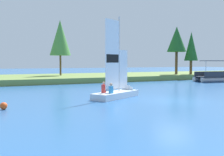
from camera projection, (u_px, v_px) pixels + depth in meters
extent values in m
plane|color=#2D609E|center=(174.00, 101.00, 17.98)|extent=(200.00, 200.00, 0.00)
cube|color=olive|center=(71.00, 78.00, 38.60)|extent=(80.00, 13.74, 0.67)
cylinder|color=brown|center=(60.00, 65.00, 38.43)|extent=(0.26, 0.26, 2.84)
cone|color=#47893D|center=(60.00, 38.00, 38.20)|extent=(2.96, 2.96, 4.96)
cylinder|color=brown|center=(176.00, 63.00, 41.93)|extent=(0.40, 0.40, 3.48)
cone|color=#1E5B23|center=(177.00, 39.00, 41.72)|extent=(2.92, 2.92, 3.86)
cylinder|color=brown|center=(191.00, 67.00, 41.99)|extent=(0.40, 0.40, 2.11)
cone|color=#1E5B23|center=(191.00, 46.00, 41.80)|extent=(2.06, 2.06, 4.42)
cube|color=silver|center=(116.00, 95.00, 19.39)|extent=(4.31, 3.22, 0.44)
cone|color=silver|center=(131.00, 92.00, 21.10)|extent=(1.50, 1.56, 1.19)
cylinder|color=#B7B7BC|center=(119.00, 54.00, 19.56)|extent=(0.08, 0.08, 5.38)
cube|color=white|center=(113.00, 54.00, 18.89)|extent=(1.45, 0.84, 4.81)
cube|color=black|center=(113.00, 58.00, 18.91)|extent=(1.31, 0.76, 0.58)
cube|color=white|center=(123.00, 69.00, 20.12)|extent=(0.89, 0.52, 2.81)
cylinder|color=#B7B7BC|center=(113.00, 89.00, 19.03)|extent=(1.46, 0.86, 0.06)
cube|color=#338CCC|center=(111.00, 90.00, 18.37)|extent=(0.34, 0.31, 0.49)
sphere|color=tan|center=(111.00, 85.00, 18.35)|extent=(0.20, 0.20, 0.20)
cube|color=red|center=(104.00, 89.00, 18.67)|extent=(0.34, 0.31, 0.57)
sphere|color=tan|center=(104.00, 83.00, 18.65)|extent=(0.20, 0.20, 0.20)
cylinder|color=#B2B2B7|center=(213.00, 79.00, 36.85)|extent=(6.29, 1.29, 0.60)
cylinder|color=#B2B2B7|center=(222.00, 79.00, 35.28)|extent=(6.29, 1.29, 0.60)
cube|color=#2D333D|center=(217.00, 76.00, 36.04)|extent=(6.22, 2.92, 0.10)
cube|color=#2D333D|center=(212.00, 74.00, 37.00)|extent=(5.74, 0.74, 0.60)
cube|color=#2D333D|center=(223.00, 74.00, 35.05)|extent=(5.74, 0.74, 0.60)
cylinder|color=#B2B2B7|center=(206.00, 69.00, 35.37)|extent=(0.06, 0.06, 1.99)
cube|color=#333842|center=(218.00, 61.00, 35.92)|extent=(4.46, 2.50, 0.08)
sphere|color=#E54C19|center=(4.00, 106.00, 14.60)|extent=(0.39, 0.39, 0.39)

